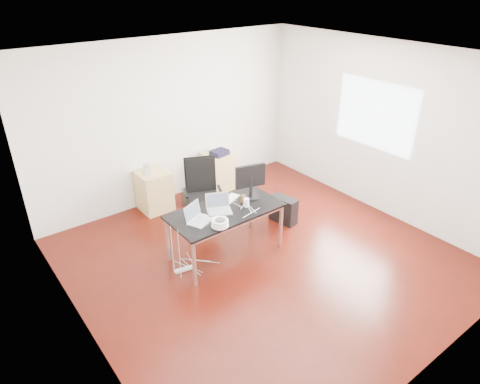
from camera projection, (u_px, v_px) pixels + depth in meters
room_shell at (268, 169)px, 5.55m from camera, size 5.00×5.00×5.00m
desk at (225, 213)px, 5.98m from camera, size 1.60×0.80×0.73m
office_chair at (202, 190)px, 6.77m from camera, size 0.63×0.65×1.08m
filing_cabinet_left at (154, 191)px, 7.29m from camera, size 0.50×0.50×0.70m
filing_cabinet_right at (218, 171)px, 8.00m from camera, size 0.50×0.50×0.70m
pc_tower at (283, 210)px, 6.98m from camera, size 0.27×0.48×0.44m
wastebasket at (189, 197)px, 7.54m from camera, size 0.27×0.27×0.28m
power_strip at (186, 269)px, 5.93m from camera, size 0.31×0.11×0.04m
laptop_left at (198, 217)px, 5.67m from camera, size 0.40×0.36×0.23m
laptop_right at (219, 207)px, 5.91m from camera, size 0.41×0.37×0.23m
monitor at (250, 180)px, 6.16m from camera, size 0.45×0.26×0.51m
keyboard at (228, 201)px, 6.17m from camera, size 0.46×0.31×0.02m
cup_white at (246, 203)px, 6.02m from camera, size 0.10×0.10×0.12m
cup_brown at (243, 199)px, 6.14m from camera, size 0.10×0.10×0.10m
cable_coil at (220, 223)px, 5.55m from camera, size 0.24×0.24×0.11m
power_adapter at (223, 221)px, 5.66m from camera, size 0.09×0.09×0.03m
speaker at (147, 169)px, 7.03m from camera, size 0.11×0.10×0.18m
navy_garment at (219, 153)px, 7.76m from camera, size 0.33×0.28×0.09m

